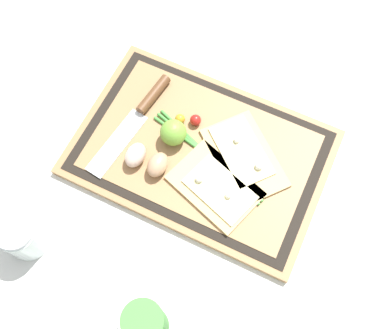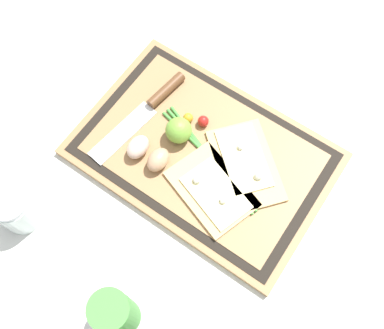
% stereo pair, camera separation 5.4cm
% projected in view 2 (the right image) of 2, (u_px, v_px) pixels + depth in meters
% --- Properties ---
extents(ground_plane, '(6.00, 6.00, 0.00)m').
position_uv_depth(ground_plane, '(204.00, 155.00, 0.95)').
color(ground_plane, silver).
extents(cutting_board, '(0.52, 0.35, 0.02)m').
position_uv_depth(cutting_board, '(204.00, 154.00, 0.94)').
color(cutting_board, '#997047').
rests_on(cutting_board, ground_plane).
extents(pizza_slice_near, '(0.22, 0.21, 0.02)m').
position_uv_depth(pizza_slice_near, '(245.00, 164.00, 0.91)').
color(pizza_slice_near, tan).
rests_on(pizza_slice_near, cutting_board).
extents(pizza_slice_far, '(0.20, 0.17, 0.02)m').
position_uv_depth(pizza_slice_far, '(212.00, 190.00, 0.89)').
color(pizza_slice_far, tan).
rests_on(pizza_slice_far, cutting_board).
extents(knife, '(0.07, 0.27, 0.02)m').
position_uv_depth(knife, '(154.00, 102.00, 0.97)').
color(knife, silver).
rests_on(knife, cutting_board).
extents(egg_brown, '(0.04, 0.05, 0.04)m').
position_uv_depth(egg_brown, '(158.00, 160.00, 0.90)').
color(egg_brown, tan).
rests_on(egg_brown, cutting_board).
extents(egg_pink, '(0.04, 0.05, 0.04)m').
position_uv_depth(egg_pink, '(138.00, 147.00, 0.91)').
color(egg_pink, beige).
rests_on(egg_pink, cutting_board).
extents(lime, '(0.05, 0.05, 0.05)m').
position_uv_depth(lime, '(180.00, 129.00, 0.92)').
color(lime, '#70A838').
rests_on(lime, cutting_board).
extents(cherry_tomato_red, '(0.02, 0.02, 0.02)m').
position_uv_depth(cherry_tomato_red, '(203.00, 121.00, 0.94)').
color(cherry_tomato_red, red).
rests_on(cherry_tomato_red, cutting_board).
extents(cherry_tomato_yellow, '(0.02, 0.02, 0.02)m').
position_uv_depth(cherry_tomato_yellow, '(188.00, 118.00, 0.95)').
color(cherry_tomato_yellow, gold).
rests_on(cherry_tomato_yellow, cutting_board).
extents(scallion_bunch, '(0.28, 0.11, 0.01)m').
position_uv_depth(scallion_bunch, '(210.00, 158.00, 0.92)').
color(scallion_bunch, '#47933D').
rests_on(scallion_bunch, cutting_board).
extents(herb_pot, '(0.11, 0.11, 0.23)m').
position_uv_depth(herb_pot, '(123.00, 317.00, 0.75)').
color(herb_pot, white).
rests_on(herb_pot, ground_plane).
extents(sauce_jar, '(0.08, 0.08, 0.10)m').
position_uv_depth(sauce_jar, '(17.00, 210.00, 0.86)').
color(sauce_jar, silver).
rests_on(sauce_jar, ground_plane).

